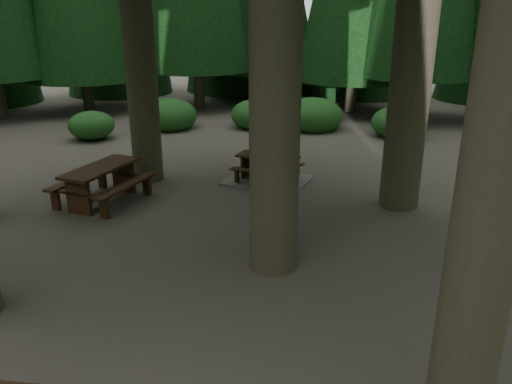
% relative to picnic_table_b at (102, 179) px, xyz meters
% --- Properties ---
extents(ground, '(80.00, 80.00, 0.00)m').
position_rel_picnic_table_b_xyz_m(ground, '(4.12, -1.53, -0.59)').
color(ground, '#4A443C').
rests_on(ground, ground).
extents(picnic_table_b, '(1.70, 2.10, 0.89)m').
position_rel_picnic_table_b_xyz_m(picnic_table_b, '(0.00, 0.00, 0.00)').
color(picnic_table_b, black).
rests_on(picnic_table_b, ground).
extents(picnic_table_c, '(2.11, 1.75, 0.71)m').
position_rel_picnic_table_b_xyz_m(picnic_table_c, '(3.01, 3.06, -0.36)').
color(picnic_table_c, gray).
rests_on(picnic_table_c, ground).
extents(shrub_ring, '(23.86, 24.64, 1.49)m').
position_rel_picnic_table_b_xyz_m(shrub_ring, '(4.82, -0.78, -0.19)').
color(shrub_ring, '#216121').
rests_on(shrub_ring, ground).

